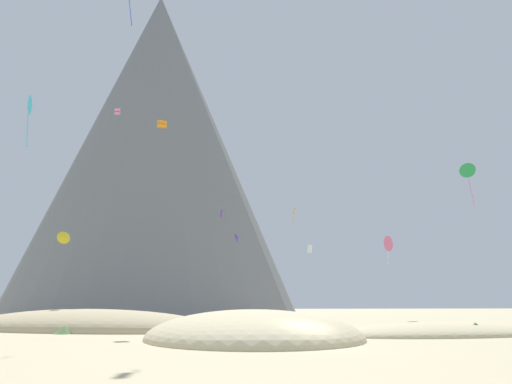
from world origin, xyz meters
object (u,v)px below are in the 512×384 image
Objects in this scene: kite_green_mid at (468,171)px; kite_rainbow_low at (387,244)px; bush_ridge_crest at (168,330)px; kite_orange_mid at (162,124)px; kite_indigo_low at (237,237)px; bush_near_left at (476,329)px; bush_scatter_east at (346,332)px; kite_violet_mid at (221,213)px; kite_white_low at (310,249)px; kite_yellow_low at (64,237)px; kite_cyan_mid at (31,105)px; bush_low_patch at (65,330)px; bush_far_right at (297,329)px; kite_gold_mid at (294,213)px; kite_pink_high at (118,112)px; rock_massif at (160,157)px.

kite_green_mid is 1.02× the size of kite_rainbow_low.
bush_ridge_crest is 33.24m from kite_green_mid.
kite_indigo_low is at bearing 24.82° from kite_orange_mid.
bush_near_left is 1.85× the size of kite_indigo_low.
bush_scatter_east is at bearing 31.11° from kite_rainbow_low.
kite_indigo_low reaches higher than bush_scatter_east.
kite_indigo_low is at bearing -146.50° from kite_violet_mid.
kite_indigo_low is 1.58× the size of kite_white_low.
bush_near_left is at bearing -126.92° from kite_indigo_low.
kite_orange_mid is (-8.40, -24.52, 5.79)m from kite_violet_mid.
kite_yellow_low is at bearing -10.14° from kite_rainbow_low.
kite_white_low reaches higher than bush_scatter_east.
kite_yellow_low reaches higher than bush_scatter_east.
kite_cyan_mid is at bearing -10.08° from kite_rainbow_low.
kite_white_low reaches higher than bush_low_patch.
bush_low_patch is 39.42m from kite_violet_mid.
bush_far_right is 0.87× the size of bush_near_left.
kite_gold_mid is (-5.98, 41.39, 15.38)m from bush_near_left.
kite_green_mid is 35.77m from kite_rainbow_low.
kite_orange_mid is (7.13, -23.42, -8.84)m from kite_pink_high.
bush_low_patch is 0.45× the size of kite_rainbow_low.
kite_violet_mid is (-4.59, 31.43, 15.36)m from bush_far_right.
rock_massif is 72.13m from kite_green_mid.
rock_massif is at bearing 110.65° from bush_near_left.
kite_gold_mid is (4.36, 40.43, 15.55)m from bush_scatter_east.
bush_ridge_crest is 72.16m from rock_massif.
bush_scatter_east is at bearing -145.53° from kite_indigo_low.
kite_white_low is (5.43, -15.33, -2.68)m from kite_indigo_low.
kite_gold_mid reaches higher than bush_far_right.
bush_ridge_crest is at bearing -87.48° from rock_massif.
kite_green_mid is at bearing 142.70° from kite_pink_high.
rock_massif reaches higher than kite_indigo_low.
bush_near_left is at bearing -36.86° from bush_far_right.
bush_scatter_east is 0.04× the size of rock_massif.
kite_pink_high is at bearing 104.36° from bush_ridge_crest.
kite_cyan_mid is 28.45m from kite_indigo_low.
kite_rainbow_low is at bearing 40.55° from bush_low_patch.
kite_gold_mid reaches higher than kite_indigo_low.
kite_gold_mid is at bearing -55.26° from rock_massif.
bush_low_patch is 18.96m from kite_yellow_low.
bush_scatter_east is 53.72m from kite_pink_high.
kite_rainbow_low is at bearing -51.85° from kite_violet_mid.
kite_violet_mid reaches higher than kite_indigo_low.
kite_pink_high is (-5.56, -32.07, -1.37)m from rock_massif.
kite_indigo_low is 16.48m from kite_white_low.
rock_massif is 36.26m from kite_violet_mid.
kite_violet_mid is at bearing 32.59° from kite_white_low.
kite_gold_mid is at bearing 29.88° from kite_orange_mid.
rock_massif is at bearing -96.09° from kite_gold_mid.
kite_pink_high reaches higher than kite_indigo_low.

